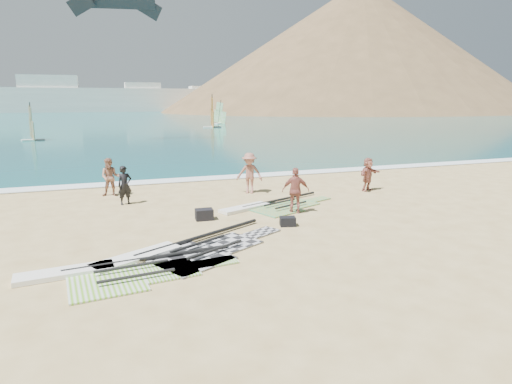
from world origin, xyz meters
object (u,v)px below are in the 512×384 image
object	(u,v)px
rig_grey	(184,251)
beachgoer_mid	(249,173)
rig_orange	(271,206)
person_wetsuit	(125,185)
beachgoer_back	(296,191)
rig_green	(113,272)
gear_bag_far	(288,221)
beachgoer_left	(110,177)
gear_bag_near	(204,214)
beachgoer_right	(368,174)

from	to	relation	value
rig_grey	beachgoer_mid	size ratio (longest dim) A/B	3.16
rig_orange	person_wetsuit	xyz separation A→B (m)	(-5.31, 2.46, 0.73)
rig_grey	beachgoer_back	xyz separation A→B (m)	(4.67, 2.80, 0.80)
rig_green	gear_bag_far	bearing A→B (deg)	16.41
gear_bag_far	beachgoer_left	distance (m)	8.71
rig_orange	gear_bag_far	size ratio (longest dim) A/B	10.00
gear_bag_near	beachgoer_left	bearing A→B (deg)	120.23
rig_green	person_wetsuit	size ratio (longest dim) A/B	3.40
person_wetsuit	beachgoer_back	size ratio (longest dim) A/B	0.92
rig_grey	rig_green	distance (m)	2.10
rig_orange	beachgoer_mid	distance (m)	2.92
gear_bag_near	gear_bag_far	xyz separation A→B (m)	(2.46, -1.67, -0.04)
rig_green	person_wetsuit	world-z (taller)	person_wetsuit
rig_grey	beachgoer_right	world-z (taller)	beachgoer_right
person_wetsuit	beachgoer_back	world-z (taller)	beachgoer_back
rig_orange	beachgoer_left	size ratio (longest dim) A/B	3.05
beachgoer_left	rig_orange	bearing A→B (deg)	-24.15
gear_bag_near	gear_bag_far	distance (m)	2.97
rig_green	gear_bag_far	distance (m)	6.07
rig_orange	gear_bag_far	world-z (taller)	gear_bag_far
rig_grey	beachgoer_back	bearing A→B (deg)	3.06
rig_green	beachgoer_mid	size ratio (longest dim) A/B	2.91
rig_grey	gear_bag_far	world-z (taller)	gear_bag_far
gear_bag_near	beachgoer_mid	xyz separation A→B (m)	(2.91, 3.62, 0.72)
gear_bag_far	person_wetsuit	distance (m)	7.01
gear_bag_near	person_wetsuit	world-z (taller)	person_wetsuit
beachgoer_right	beachgoer_left	bearing A→B (deg)	141.81
beachgoer_back	rig_green	bearing A→B (deg)	49.76
rig_grey	rig_green	world-z (taller)	rig_grey
rig_green	gear_bag_near	world-z (taller)	gear_bag_near
rig_grey	gear_bag_near	bearing A→B (deg)	39.34
beachgoer_back	beachgoer_right	bearing A→B (deg)	-132.34
beachgoer_mid	beachgoer_right	xyz separation A→B (m)	(5.30, -1.34, -0.14)
beachgoer_back	person_wetsuit	bearing A→B (deg)	-11.04
rig_orange	beachgoer_back	size ratio (longest dim) A/B	2.99
rig_orange	beachgoer_right	xyz separation A→B (m)	(5.37, 1.45, 0.72)
rig_green	person_wetsuit	xyz separation A→B (m)	(0.69, 7.27, 0.73)
gear_bag_near	beachgoer_back	bearing A→B (deg)	-4.02
person_wetsuit	beachgoer_back	bearing A→B (deg)	-47.83
rig_green	beachgoer_back	distance (m)	7.58
rig_orange	gear_bag_near	xyz separation A→B (m)	(-2.84, -0.83, 0.14)
beachgoer_right	rig_green	bearing A→B (deg)	-175.18
beachgoer_left	person_wetsuit	bearing A→B (deg)	-62.18
rig_grey	beachgoer_back	world-z (taller)	beachgoer_back
person_wetsuit	beachgoer_mid	size ratio (longest dim) A/B	0.86
beachgoer_mid	beachgoer_right	bearing A→B (deg)	17.76
rig_green	rig_orange	bearing A→B (deg)	32.74
beachgoer_back	beachgoer_left	bearing A→B (deg)	-19.96
beachgoer_mid	rig_green	bearing A→B (deg)	-96.67
rig_grey	beachgoer_right	size ratio (longest dim) A/B	3.73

